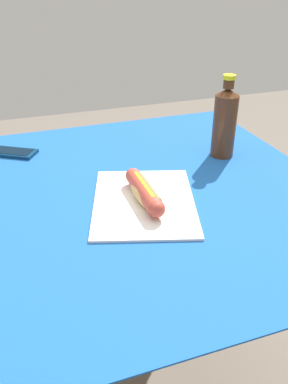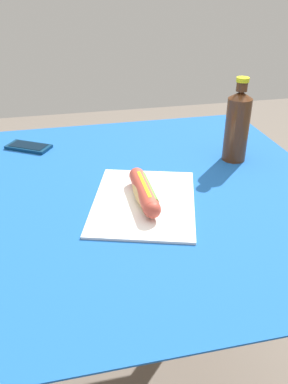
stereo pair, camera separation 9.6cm
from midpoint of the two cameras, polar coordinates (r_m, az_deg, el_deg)
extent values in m
plane|color=#6B6056|center=(1.56, -2.45, -25.19)|extent=(6.00, 6.00, 0.00)
cylinder|color=brown|center=(1.56, -21.00, -8.04)|extent=(0.07, 0.07, 0.74)
cylinder|color=brown|center=(1.68, 5.92, -3.20)|extent=(0.07, 0.07, 0.74)
cube|color=brown|center=(1.04, -3.34, -0.60)|extent=(0.96, 0.93, 0.03)
cube|color=#19519E|center=(1.03, -3.36, 0.22)|extent=(1.02, 0.99, 0.00)
cube|color=silver|center=(0.97, -2.82, -1.47)|extent=(0.38, 0.33, 0.01)
ellipsoid|color=tan|center=(0.96, -2.86, -0.21)|extent=(0.16, 0.05, 0.04)
cylinder|color=#B24233|center=(0.95, -2.87, 0.05)|extent=(0.17, 0.04, 0.04)
sphere|color=#B24233|center=(0.88, -1.26, -2.56)|extent=(0.04, 0.04, 0.04)
sphere|color=#B24233|center=(1.03, -4.25, 2.30)|extent=(0.04, 0.04, 0.04)
cube|color=yellow|center=(0.95, -2.89, 1.01)|extent=(0.13, 0.01, 0.00)
cylinder|color=#568433|center=(0.95, -2.04, 0.57)|extent=(0.14, 0.02, 0.02)
cube|color=#0A2D4C|center=(1.30, -20.33, 5.30)|extent=(0.13, 0.15, 0.01)
cube|color=black|center=(1.30, -20.38, 5.52)|extent=(0.11, 0.13, 0.00)
cylinder|color=#4C2814|center=(1.20, 9.25, 9.27)|extent=(0.07, 0.07, 0.19)
cone|color=#4C2814|center=(1.17, 9.66, 14.00)|extent=(0.07, 0.07, 0.02)
cylinder|color=#4C2814|center=(1.16, 9.76, 15.10)|extent=(0.03, 0.03, 0.03)
cylinder|color=yellow|center=(1.16, 9.84, 15.99)|extent=(0.04, 0.04, 0.01)
camera|label=1|loc=(0.05, -92.86, -1.64)|focal=37.01mm
camera|label=2|loc=(0.05, 87.14, 1.64)|focal=37.01mm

